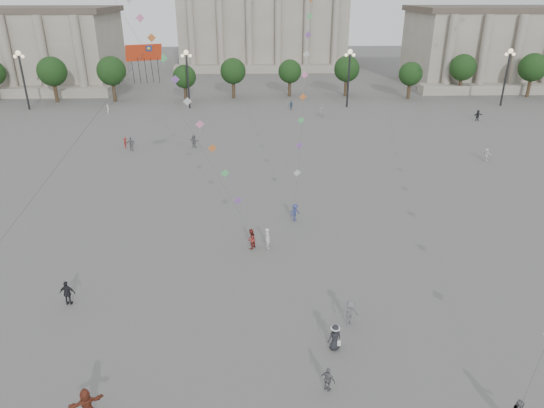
{
  "coord_description": "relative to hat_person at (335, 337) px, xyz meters",
  "views": [
    {
      "loc": [
        -2.67,
        -21.96,
        20.57
      ],
      "look_at": [
        -1.45,
        12.0,
        5.52
      ],
      "focal_mm": 32.0,
      "sensor_mm": 36.0,
      "label": 1
    }
  ],
  "objects": [
    {
      "name": "lamp_post_far_west",
      "position": [
        -47.09,
        68.06,
        6.44
      ],
      "size": [
        2.0,
        0.9,
        10.65
      ],
      "color": "#262628",
      "rests_on": "ground"
    },
    {
      "name": "dragon_kite",
      "position": [
        -11.77,
        7.25,
        15.21
      ],
      "size": [
        6.95,
        10.02,
        26.88
      ],
      "color": "red",
      "rests_on": "ground"
    },
    {
      "name": "hat_person",
      "position": [
        0.0,
        0.0,
        0.0
      ],
      "size": [
        1.01,
        0.84,
        1.76
      ],
      "color": "black",
      "rests_on": "ground"
    },
    {
      "name": "lamp_post_far_east",
      "position": [
        42.91,
        68.06,
        6.44
      ],
      "size": [
        2.0,
        0.9,
        10.65
      ],
      "color": "#262628",
      "rests_on": "ground"
    },
    {
      "name": "tourist_1",
      "position": [
        -18.2,
        5.36,
        0.03
      ],
      "size": [
        1.12,
        0.5,
        1.88
      ],
      "primitive_type": "imported",
      "rotation": [
        0.0,
        0.0,
        3.1
      ],
      "color": "black",
      "rests_on": "ground"
    },
    {
      "name": "tourist_3",
      "position": [
        -0.91,
        -3.4,
        -0.14
      ],
      "size": [
        0.94,
        0.86,
        1.54
      ],
      "primitive_type": "imported",
      "rotation": [
        0.0,
        0.0,
        2.47
      ],
      "color": "slate",
      "rests_on": "ground"
    },
    {
      "name": "person_crowd_9",
      "position": [
        33.42,
        56.72,
        -0.0
      ],
      "size": [
        1.77,
        0.95,
        1.82
      ],
      "primitive_type": "imported",
      "rotation": [
        0.0,
        0.0,
        0.25
      ],
      "color": "black",
      "rests_on": "ground"
    },
    {
      "name": "lamp_post_mid_east",
      "position": [
        12.91,
        68.06,
        6.44
      ],
      "size": [
        2.0,
        0.9,
        10.65
      ],
      "color": "#262628",
      "rests_on": "ground"
    },
    {
      "name": "kite_flyer_1",
      "position": [
        -1.02,
        18.47,
        -0.04
      ],
      "size": [
        1.31,
        1.18,
        1.76
      ],
      "primitive_type": "imported",
      "rotation": [
        0.0,
        0.0,
        0.6
      ],
      "color": "navy",
      "rests_on": "ground"
    },
    {
      "name": "person_crowd_12",
      "position": [
        -13.44,
        42.95,
        0.01
      ],
      "size": [
        1.68,
        1.48,
        1.84
      ],
      "primitive_type": "imported",
      "rotation": [
        0.0,
        0.0,
        2.48
      ],
      "color": "slate",
      "rests_on": "ground"
    },
    {
      "name": "person_crowd_10",
      "position": [
        -31.08,
        63.41,
        -0.04
      ],
      "size": [
        0.48,
        0.68,
        1.75
      ],
      "primitive_type": "imported",
      "rotation": [
        0.0,
        0.0,
        1.67
      ],
      "color": "silver",
      "rests_on": "ground"
    },
    {
      "name": "person_crowd_4",
      "position": [
        6.97,
        60.39,
        -0.04
      ],
      "size": [
        1.17,
        1.68,
        1.75
      ],
      "primitive_type": "imported",
      "rotation": [
        0.0,
        0.0,
        4.26
      ],
      "color": "silver",
      "rests_on": "ground"
    },
    {
      "name": "person_crowd_16",
      "position": [
        -22.08,
        41.82,
        0.04
      ],
      "size": [
        1.18,
        0.66,
        1.91
      ],
      "primitive_type": "imported",
      "rotation": [
        0.0,
        0.0,
        0.18
      ],
      "color": "slate",
      "rests_on": "ground"
    },
    {
      "name": "person_crowd_13",
      "position": [
        -3.81,
        13.15,
        0.02
      ],
      "size": [
        0.67,
        0.8,
        1.87
      ],
      "primitive_type": "imported",
      "rotation": [
        0.0,
        0.0,
        1.96
      ],
      "color": "silver",
      "rests_on": "ground"
    },
    {
      "name": "person_crowd_0",
      "position": [
        2.02,
        66.06,
        -0.1
      ],
      "size": [
        0.97,
        0.43,
        1.63
      ],
      "primitive_type": "imported",
      "rotation": [
        0.0,
        0.0,
        0.03
      ],
      "color": "#324E72",
      "rests_on": "ground"
    },
    {
      "name": "person_crowd_17",
      "position": [
        -23.1,
        42.9,
        -0.13
      ],
      "size": [
        0.73,
        1.09,
        1.56
      ],
      "primitive_type": "imported",
      "rotation": [
        0.0,
        0.0,
        1.42
      ],
      "color": "maroon",
      "rests_on": "ground"
    },
    {
      "name": "person_crowd_6",
      "position": [
        1.39,
        2.41,
        -0.01
      ],
      "size": [
        1.32,
        0.99,
        1.82
      ],
      "primitive_type": "imported",
      "rotation": [
        0.0,
        0.0,
        0.3
      ],
      "color": "#5B5B60",
      "rests_on": "ground"
    },
    {
      "name": "tree_row",
      "position": [
        -2.09,
        76.06,
        4.48
      ],
      "size": [
        137.12,
        5.12,
        8.0
      ],
      "color": "#332519",
      "rests_on": "ground"
    },
    {
      "name": "ground",
      "position": [
        -2.09,
        -1.94,
        -0.91
      ],
      "size": [
        360.0,
        360.0,
        0.0
      ],
      "primitive_type": "plane",
      "color": "#5A5855",
      "rests_on": "ground"
    },
    {
      "name": "kite_flyer_0",
      "position": [
        -5.24,
        13.07,
        0.01
      ],
      "size": [
        1.1,
        1.14,
        1.85
      ],
      "primitive_type": "imported",
      "rotation": [
        0.0,
        0.0,
        4.08
      ],
      "color": "maroon",
      "rests_on": "ground"
    },
    {
      "name": "tourist_2",
      "position": [
        -13.67,
        -4.89,
        0.05
      ],
      "size": [
        1.86,
        1.26,
        1.92
      ],
      "primitive_type": "imported",
      "rotation": [
        0.0,
        0.0,
        3.57
      ],
      "color": "brown",
      "rests_on": "ground"
    },
    {
      "name": "hall_central",
      "position": [
        -2.09,
        127.28,
        13.32
      ],
      "size": [
        48.3,
        34.3,
        35.5
      ],
      "color": "gray",
      "rests_on": "ground"
    },
    {
      "name": "person_crowd_7",
      "position": [
        25.52,
        35.72,
        -0.1
      ],
      "size": [
        1.38,
        1.44,
        1.63
      ],
      "primitive_type": "imported",
      "rotation": [
        0.0,
        0.0,
        2.31
      ],
      "color": "white",
      "rests_on": "ground"
    },
    {
      "name": "lamp_post_mid_west",
      "position": [
        -17.09,
        68.06,
        6.44
      ],
      "size": [
        2.0,
        0.9,
        10.65
      ],
      "color": "#262628",
      "rests_on": "ground"
    }
  ]
}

